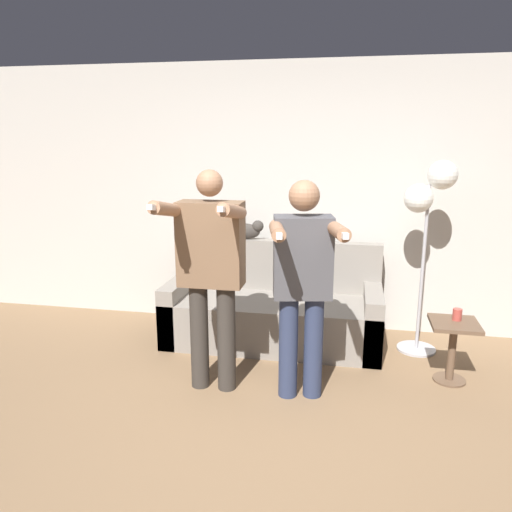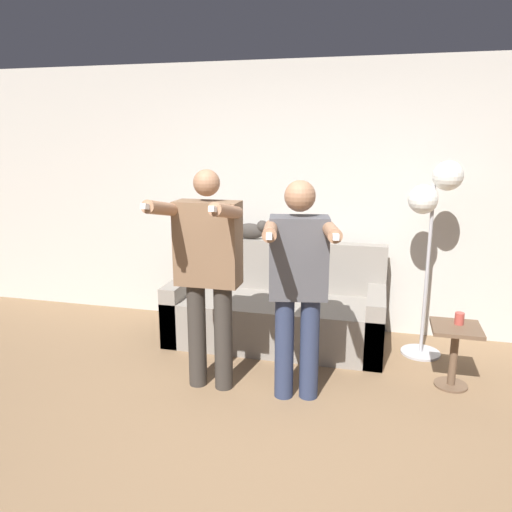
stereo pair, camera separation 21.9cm
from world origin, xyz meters
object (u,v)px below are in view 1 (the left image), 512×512
Objects in this scene: couch at (273,311)px; person_left at (211,266)px; side_table at (453,340)px; cup at (457,314)px; cat at (247,230)px; floor_lamp at (429,202)px; person_right at (303,277)px.

couch is 1.26m from person_left.
side_table is at bearing 14.65° from person_left.
couch is 21.54× the size of cup.
floor_lamp is (1.64, -0.26, 0.35)m from cat.
cup is at bearing 15.92° from person_left.
side_table is at bearing -24.28° from cat.
person_right is 1.46m from cat.
cat is 4.59× the size of cup.
person_left is 3.37× the size of side_table.
floor_lamp reaches higher than side_table.
cup is at bearing 12.89° from person_right.
side_table is at bearing -114.56° from cup.
floor_lamp is (0.96, 1.03, 0.42)m from person_right.
person_right is 3.25× the size of side_table.
floor_lamp is 18.60× the size of cup.
person_right is at bearing -62.45° from cat.
side_table is (1.82, -0.82, -0.66)m from cat.
cup is (1.53, -0.48, 0.25)m from couch.
cup is at bearing -17.55° from couch.
person_right is at bearing -157.72° from side_table.
cat is at bearing 171.07° from floor_lamp.
couch is at bearing 162.45° from cup.
floor_lamp is at bearing 1.22° from couch.
person_left reaches higher than cup.
person_right is at bearing -70.08° from couch.
person_right is at bearing -133.04° from floor_lamp.
couch is 1.16× the size of floor_lamp.
floor_lamp reaches higher than couch.
person_left is 1.04× the size of person_right.
person_right is at bearing 0.09° from person_left.
cat is 1.69m from floor_lamp.
person_left is 1.97m from cup.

